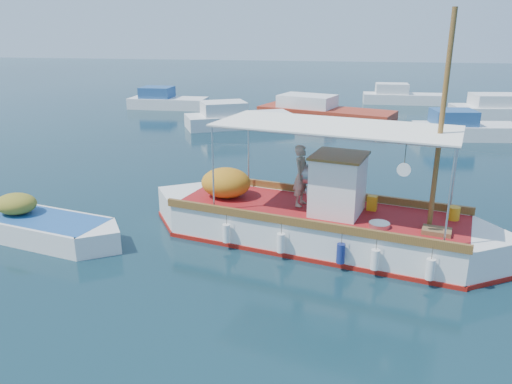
# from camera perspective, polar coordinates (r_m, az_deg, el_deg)

# --- Properties ---
(ground) EXTENTS (160.00, 160.00, 0.00)m
(ground) POSITION_cam_1_polar(r_m,az_deg,el_deg) (14.13, 5.16, -6.74)
(ground) COLOR black
(ground) RESTS_ON ground
(fishing_caique) EXTENTS (10.59, 4.72, 6.64)m
(fishing_caique) POSITION_cam_1_polar(r_m,az_deg,el_deg) (14.57, 6.79, -3.51)
(fishing_caique) COLOR white
(fishing_caique) RESTS_ON ground
(dinghy) EXTENTS (5.85, 2.59, 1.46)m
(dinghy) POSITION_cam_1_polar(r_m,az_deg,el_deg) (16.21, -23.78, -3.75)
(dinghy) COLOR white
(dinghy) RESTS_ON ground
(bg_boat_nw) EXTENTS (6.91, 5.06, 1.80)m
(bg_boat_nw) POSITION_cam_1_polar(r_m,az_deg,el_deg) (31.36, -2.30, 8.33)
(bg_boat_nw) COLOR silver
(bg_boat_nw) RESTS_ON ground
(bg_boat_n) EXTENTS (9.36, 5.51, 1.80)m
(bg_boat_n) POSITION_cam_1_polar(r_m,az_deg,el_deg) (33.99, 7.50, 8.98)
(bg_boat_n) COLOR maroon
(bg_boat_n) RESTS_ON ground
(bg_boat_ne) EXTENTS (5.88, 2.97, 1.80)m
(bg_boat_ne) POSITION_cam_1_polar(r_m,az_deg,el_deg) (30.34, 22.67, 6.58)
(bg_boat_ne) COLOR silver
(bg_boat_ne) RESTS_ON ground
(bg_boat_e) EXTENTS (8.39, 3.67, 1.80)m
(bg_boat_e) POSITION_cam_1_polar(r_m,az_deg,el_deg) (38.74, 27.02, 8.30)
(bg_boat_e) COLOR silver
(bg_boat_e) RESTS_ON ground
(bg_boat_far_w) EXTENTS (5.80, 2.33, 1.80)m
(bg_boat_far_w) POSITION_cam_1_polar(r_m,az_deg,el_deg) (39.32, -10.24, 10.11)
(bg_boat_far_w) COLOR silver
(bg_boat_far_w) RESTS_ON ground
(bg_boat_far_n) EXTENTS (6.34, 2.12, 1.80)m
(bg_boat_far_n) POSITION_cam_1_polar(r_m,az_deg,el_deg) (42.73, 16.19, 10.33)
(bg_boat_far_n) COLOR silver
(bg_boat_far_n) RESTS_ON ground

